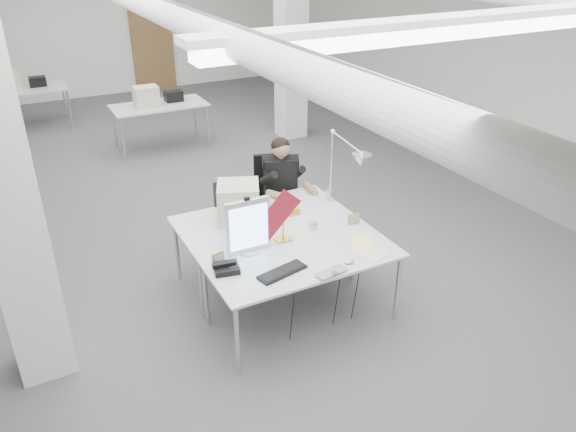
{
  "coord_description": "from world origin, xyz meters",
  "views": [
    {
      "loc": [
        -2.18,
        -6.39,
        3.48
      ],
      "look_at": [
        0.1,
        -2.0,
        0.92
      ],
      "focal_mm": 35.0,
      "sensor_mm": 36.0,
      "label": 1
    }
  ],
  "objects_px": {
    "beige_monitor": "(239,202)",
    "architect_lamp": "(344,168)",
    "desk_main": "(303,257)",
    "office_chair": "(279,196)",
    "desk_phone": "(226,268)",
    "laptop": "(335,275)",
    "bankers_lamp": "(283,225)",
    "seated_person": "(281,174)",
    "monitor": "(248,226)"
  },
  "relations": [
    {
      "from": "monitor",
      "to": "desk_phone",
      "type": "relative_size",
      "value": 2.42
    },
    {
      "from": "desk_phone",
      "to": "beige_monitor",
      "type": "bearing_deg",
      "value": 71.71
    },
    {
      "from": "office_chair",
      "to": "laptop",
      "type": "distance_m",
      "value": 2.05
    },
    {
      "from": "monitor",
      "to": "architect_lamp",
      "type": "height_order",
      "value": "architect_lamp"
    },
    {
      "from": "monitor",
      "to": "desk_main",
      "type": "bearing_deg",
      "value": -35.64
    },
    {
      "from": "monitor",
      "to": "architect_lamp",
      "type": "distance_m",
      "value": 1.33
    },
    {
      "from": "monitor",
      "to": "laptop",
      "type": "distance_m",
      "value": 0.92
    },
    {
      "from": "laptop",
      "to": "desk_main",
      "type": "bearing_deg",
      "value": 94.2
    },
    {
      "from": "monitor",
      "to": "architect_lamp",
      "type": "xyz_separation_m",
      "value": [
        1.26,
        0.35,
        0.21
      ]
    },
    {
      "from": "bankers_lamp",
      "to": "desk_phone",
      "type": "bearing_deg",
      "value": -155.97
    },
    {
      "from": "office_chair",
      "to": "seated_person",
      "type": "distance_m",
      "value": 0.31
    },
    {
      "from": "bankers_lamp",
      "to": "desk_phone",
      "type": "distance_m",
      "value": 0.76
    },
    {
      "from": "laptop",
      "to": "office_chair",
      "type": "bearing_deg",
      "value": 69.32
    },
    {
      "from": "beige_monitor",
      "to": "architect_lamp",
      "type": "height_order",
      "value": "architect_lamp"
    },
    {
      "from": "beige_monitor",
      "to": "architect_lamp",
      "type": "distance_m",
      "value": 1.16
    },
    {
      "from": "desk_phone",
      "to": "desk_main",
      "type": "bearing_deg",
      "value": 4.21
    },
    {
      "from": "desk_main",
      "to": "office_chair",
      "type": "distance_m",
      "value": 1.67
    },
    {
      "from": "desk_main",
      "to": "architect_lamp",
      "type": "bearing_deg",
      "value": 37.81
    },
    {
      "from": "bankers_lamp",
      "to": "beige_monitor",
      "type": "relative_size",
      "value": 0.8
    },
    {
      "from": "bankers_lamp",
      "to": "seated_person",
      "type": "bearing_deg",
      "value": 67.97
    },
    {
      "from": "seated_person",
      "to": "architect_lamp",
      "type": "relative_size",
      "value": 0.84
    },
    {
      "from": "laptop",
      "to": "desk_phone",
      "type": "xyz_separation_m",
      "value": [
        -0.81,
        0.51,
        0.02
      ]
    },
    {
      "from": "office_chair",
      "to": "desk_phone",
      "type": "bearing_deg",
      "value": -112.31
    },
    {
      "from": "seated_person",
      "to": "beige_monitor",
      "type": "xyz_separation_m",
      "value": [
        -0.78,
        -0.56,
        0.05
      ]
    },
    {
      "from": "desk_phone",
      "to": "laptop",
      "type": "bearing_deg",
      "value": -20.74
    },
    {
      "from": "desk_main",
      "to": "office_chair",
      "type": "relative_size",
      "value": 1.53
    },
    {
      "from": "desk_main",
      "to": "beige_monitor",
      "type": "bearing_deg",
      "value": 103.72
    },
    {
      "from": "bankers_lamp",
      "to": "beige_monitor",
      "type": "height_order",
      "value": "beige_monitor"
    },
    {
      "from": "laptop",
      "to": "desk_phone",
      "type": "height_order",
      "value": "desk_phone"
    },
    {
      "from": "monitor",
      "to": "desk_phone",
      "type": "height_order",
      "value": "monitor"
    },
    {
      "from": "office_chair",
      "to": "beige_monitor",
      "type": "height_order",
      "value": "office_chair"
    },
    {
      "from": "bankers_lamp",
      "to": "architect_lamp",
      "type": "relative_size",
      "value": 0.35
    },
    {
      "from": "desk_main",
      "to": "monitor",
      "type": "relative_size",
      "value": 3.36
    },
    {
      "from": "bankers_lamp",
      "to": "architect_lamp",
      "type": "xyz_separation_m",
      "value": [
        0.88,
        0.31,
        0.31
      ]
    },
    {
      "from": "laptop",
      "to": "architect_lamp",
      "type": "height_order",
      "value": "architect_lamp"
    },
    {
      "from": "seated_person",
      "to": "office_chair",
      "type": "bearing_deg",
      "value": 108.32
    },
    {
      "from": "laptop",
      "to": "desk_phone",
      "type": "distance_m",
      "value": 0.96
    },
    {
      "from": "monitor",
      "to": "architect_lamp",
      "type": "bearing_deg",
      "value": 16.83
    },
    {
      "from": "desk_main",
      "to": "bankers_lamp",
      "type": "distance_m",
      "value": 0.39
    },
    {
      "from": "monitor",
      "to": "beige_monitor",
      "type": "bearing_deg",
      "value": 75.93
    },
    {
      "from": "office_chair",
      "to": "monitor",
      "type": "bearing_deg",
      "value": -108.81
    },
    {
      "from": "seated_person",
      "to": "beige_monitor",
      "type": "bearing_deg",
      "value": -125.71
    },
    {
      "from": "office_chair",
      "to": "bankers_lamp",
      "type": "distance_m",
      "value": 1.39
    },
    {
      "from": "desk_phone",
      "to": "architect_lamp",
      "type": "height_order",
      "value": "architect_lamp"
    },
    {
      "from": "desk_main",
      "to": "monitor",
      "type": "distance_m",
      "value": 0.59
    },
    {
      "from": "desk_main",
      "to": "seated_person",
      "type": "distance_m",
      "value": 1.62
    },
    {
      "from": "desk_main",
      "to": "laptop",
      "type": "bearing_deg",
      "value": -77.98
    },
    {
      "from": "beige_monitor",
      "to": "seated_person",
      "type": "bearing_deg",
      "value": 59.15
    },
    {
      "from": "seated_person",
      "to": "desk_phone",
      "type": "relative_size",
      "value": 3.66
    },
    {
      "from": "beige_monitor",
      "to": "laptop",
      "type": "bearing_deg",
      "value": -53.62
    }
  ]
}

